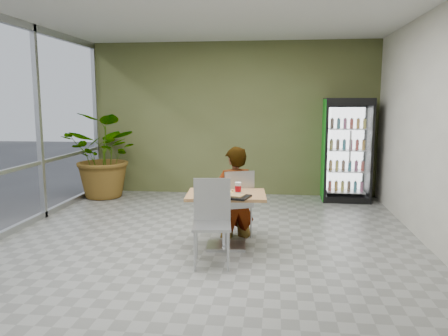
# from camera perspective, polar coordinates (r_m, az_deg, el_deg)

# --- Properties ---
(ground) EXTENTS (7.00, 7.00, 0.00)m
(ground) POSITION_cam_1_polar(r_m,az_deg,el_deg) (6.10, -2.34, -10.10)
(ground) COLOR gray
(ground) RESTS_ON ground
(room_envelope) EXTENTS (6.00, 7.00, 3.20)m
(room_envelope) POSITION_cam_1_polar(r_m,az_deg,el_deg) (5.79, -2.43, 5.08)
(room_envelope) COLOR silver
(room_envelope) RESTS_ON ground
(dining_table) EXTENTS (1.10, 0.81, 0.75)m
(dining_table) POSITION_cam_1_polar(r_m,az_deg,el_deg) (5.88, 0.28, -5.35)
(dining_table) COLOR tan
(dining_table) RESTS_ON ground
(chair_far) EXTENTS (0.58, 0.58, 0.99)m
(chair_far) POSITION_cam_1_polar(r_m,az_deg,el_deg) (6.30, 1.72, -3.99)
(chair_far) COLOR #AAACAF
(chair_far) RESTS_ON ground
(chair_near) EXTENTS (0.51, 0.51, 1.03)m
(chair_near) POSITION_cam_1_polar(r_m,az_deg,el_deg) (5.34, -1.58, -6.06)
(chair_near) COLOR #AAACAF
(chair_near) RESTS_ON ground
(seated_woman) EXTENTS (0.71, 0.59, 1.63)m
(seated_woman) POSITION_cam_1_polar(r_m,az_deg,el_deg) (6.36, 1.38, -4.48)
(seated_woman) COLOR black
(seated_woman) RESTS_ON ground
(pizza_plate) EXTENTS (0.31, 0.26, 0.03)m
(pizza_plate) POSITION_cam_1_polar(r_m,az_deg,el_deg) (5.85, 0.32, -3.12)
(pizza_plate) COLOR white
(pizza_plate) RESTS_ON dining_table
(soda_cup) EXTENTS (0.09, 0.09, 0.15)m
(soda_cup) POSITION_cam_1_polar(r_m,az_deg,el_deg) (5.80, 1.85, -2.64)
(soda_cup) COLOR white
(soda_cup) RESTS_ON dining_table
(napkin_stack) EXTENTS (0.18, 0.18, 0.02)m
(napkin_stack) POSITION_cam_1_polar(r_m,az_deg,el_deg) (5.68, -2.78, -3.57)
(napkin_stack) COLOR white
(napkin_stack) RESTS_ON dining_table
(cafeteria_tray) EXTENTS (0.50, 0.42, 0.02)m
(cafeteria_tray) POSITION_cam_1_polar(r_m,az_deg,el_deg) (5.58, 1.11, -3.74)
(cafeteria_tray) COLOR black
(cafeteria_tray) RESTS_ON dining_table
(beverage_fridge) EXTENTS (0.95, 0.74, 2.03)m
(beverage_fridge) POSITION_cam_1_polar(r_m,az_deg,el_deg) (9.01, 15.73, 2.30)
(beverage_fridge) COLOR black
(beverage_fridge) RESTS_ON ground
(potted_plant) EXTENTS (1.87, 1.72, 1.75)m
(potted_plant) POSITION_cam_1_polar(r_m,az_deg,el_deg) (9.27, -15.12, 1.60)
(potted_plant) COLOR #2F6428
(potted_plant) RESTS_ON ground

